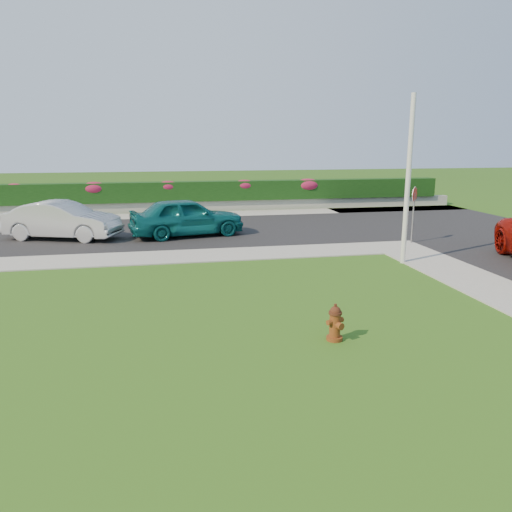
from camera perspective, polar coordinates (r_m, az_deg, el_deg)
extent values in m
plane|color=black|center=(9.24, 1.69, -12.33)|extent=(120.00, 120.00, 0.00)
cube|color=black|center=(22.70, -18.88, 2.33)|extent=(26.00, 8.00, 0.04)
cube|color=gray|center=(18.07, -24.04, -0.71)|extent=(24.00, 2.00, 0.04)
cube|color=gray|center=(19.70, 15.90, 0.99)|extent=(2.00, 2.00, 0.04)
cube|color=gray|center=(27.44, -9.22, 4.61)|extent=(34.00, 2.00, 0.04)
cube|color=gray|center=(28.89, -9.35, 5.58)|extent=(34.00, 0.40, 0.60)
cube|color=black|center=(28.89, -9.42, 7.28)|extent=(32.00, 0.90, 1.10)
cylinder|color=#51210C|center=(10.41, 8.95, -9.27)|extent=(0.33, 0.33, 0.08)
cylinder|color=#51210C|center=(10.30, 9.00, -7.76)|extent=(0.22, 0.22, 0.51)
cylinder|color=black|center=(10.21, 9.05, -6.44)|extent=(0.27, 0.27, 0.05)
sphere|color=black|center=(10.20, 9.06, -6.28)|extent=(0.22, 0.22, 0.22)
cylinder|color=black|center=(10.16, 9.09, -5.61)|extent=(0.07, 0.07, 0.07)
cylinder|color=#51210C|center=(10.18, 8.40, -7.52)|extent=(0.13, 0.13, 0.11)
cylinder|color=#51210C|center=(10.36, 9.63, -7.20)|extent=(0.13, 0.13, 0.11)
cylinder|color=#51210C|center=(10.19, 9.55, -7.90)|extent=(0.18, 0.16, 0.15)
imported|color=#0B5356|center=(21.19, -7.91, 4.46)|extent=(5.02, 2.84, 1.61)
imported|color=#AFB2B7|center=(21.81, -21.28, 3.83)|extent=(4.91, 3.09, 1.53)
cylinder|color=silver|center=(16.87, 16.99, 8.21)|extent=(0.16, 0.16, 5.41)
cylinder|color=slate|center=(20.47, 17.49, 4.10)|extent=(0.06, 0.06, 1.99)
cylinder|color=#B20B1C|center=(20.36, 17.67, 6.73)|extent=(0.43, 0.43, 0.58)
cylinder|color=white|center=(20.36, 17.67, 6.73)|extent=(0.44, 0.45, 0.61)
ellipsoid|color=#A91C3B|center=(29.70, -25.88, 6.99)|extent=(1.01, 0.65, 0.50)
ellipsoid|color=#A91C3B|center=(28.95, -18.01, 7.38)|extent=(1.40, 0.90, 0.70)
ellipsoid|color=#A91C3B|center=(28.76, -10.02, 7.84)|extent=(1.23, 0.79, 0.62)
ellipsoid|color=#A91C3B|center=(29.17, -1.34, 8.09)|extent=(1.27, 0.82, 0.63)
ellipsoid|color=#A91C3B|center=(30.06, 5.93, 8.08)|extent=(1.51, 0.97, 0.75)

